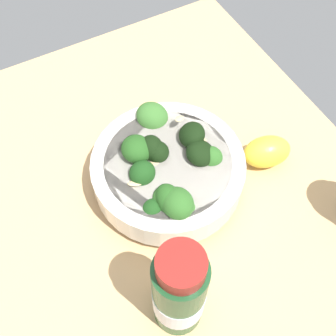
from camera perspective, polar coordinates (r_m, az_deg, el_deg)
The scene contains 4 objects.
ground_plane at distance 62.20cm, azimuth -3.80°, elevation -3.24°, with size 62.31×62.31×3.85cm, color tan.
bowl_of_broccoli at distance 57.22cm, azimuth -0.02°, elevation -0.09°, with size 20.25×21.01×9.10cm.
lemon_wedge at distance 62.29cm, azimuth 12.91°, elevation 2.11°, with size 6.78×4.49×4.57cm, color yellow.
bottle_tall at distance 46.81cm, azimuth 1.48°, elevation -16.11°, with size 5.75×5.75×16.33cm.
Camera 1 is at (10.87, 28.70, 52.17)cm, focal length 46.17 mm.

